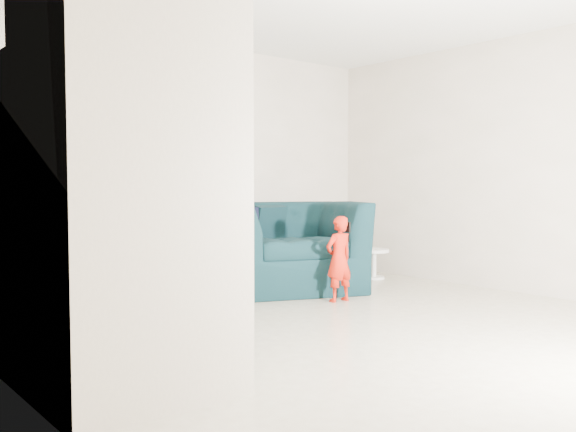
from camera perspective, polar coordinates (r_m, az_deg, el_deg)
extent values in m
plane|color=gray|center=(4.80, 7.94, -10.83)|extent=(5.50, 5.50, 0.00)
plane|color=#AAA08B|center=(6.82, -9.35, 4.68)|extent=(5.00, 0.00, 5.00)
plane|color=#AAA08B|center=(3.28, -22.95, 6.34)|extent=(0.00, 5.50, 5.50)
plane|color=#AAA08B|center=(6.73, 22.57, 4.51)|extent=(0.00, 5.50, 5.50)
imported|color=black|center=(6.63, 0.12, -2.78)|extent=(1.85, 1.75, 0.95)
imported|color=#A7050F|center=(5.96, 4.79, -4.02)|extent=(0.31, 0.21, 0.84)
cylinder|color=silver|center=(7.46, 8.06, -3.22)|extent=(0.36, 0.36, 0.04)
cylinder|color=silver|center=(7.48, 8.05, -4.59)|extent=(0.05, 0.05, 0.32)
cylinder|color=silver|center=(7.50, 8.05, -5.71)|extent=(0.25, 0.25, 0.03)
cube|color=#ADA089|center=(5.76, -24.71, -7.37)|extent=(1.00, 0.30, 0.27)
cube|color=#ADA089|center=(5.45, -23.92, -6.49)|extent=(1.00, 0.30, 0.54)
cube|color=#ADA089|center=(5.15, -23.03, -5.51)|extent=(1.00, 0.30, 0.81)
cube|color=#ADA089|center=(4.85, -22.04, -4.39)|extent=(1.00, 0.30, 1.08)
cube|color=#ADA089|center=(4.55, -20.93, -3.13)|extent=(1.00, 0.30, 1.35)
cube|color=#ADA089|center=(4.25, -19.66, -1.70)|extent=(1.00, 0.30, 1.62)
cube|color=#ADA089|center=(3.97, -18.21, -0.05)|extent=(1.00, 0.30, 1.89)
cube|color=#ADA089|center=(3.68, -16.53, 1.86)|extent=(1.00, 0.30, 2.16)
cube|color=#ADA089|center=(3.41, -14.57, 4.07)|extent=(1.00, 0.30, 2.43)
cube|color=#ADA089|center=(3.15, -12.27, 6.66)|extent=(1.00, 0.30, 2.70)
cylinder|color=silver|center=(4.70, -14.66, 16.49)|extent=(0.04, 3.03, 2.73)
cylinder|color=silver|center=(6.00, -20.53, -3.37)|extent=(0.04, 0.04, 1.00)
cube|color=black|center=(6.79, -1.74, -0.56)|extent=(0.38, 0.18, 0.38)
cube|color=black|center=(6.24, -4.54, -2.03)|extent=(0.06, 0.57, 0.64)
cube|color=black|center=(5.96, 5.64, -1.04)|extent=(0.02, 0.05, 0.10)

